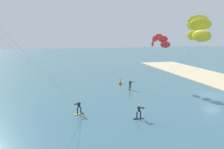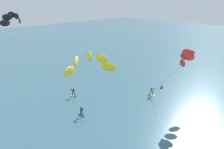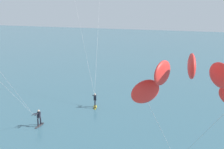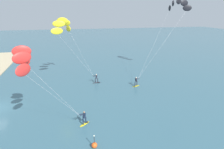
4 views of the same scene
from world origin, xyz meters
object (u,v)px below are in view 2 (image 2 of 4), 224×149
kitesurfer_mid_water (15,22)px  kitesurfer_nearshore (89,65)px  marker_buoy (162,86)px  kitesurfer_far_out (185,58)px

kitesurfer_mid_water → kitesurfer_nearshore: bearing=-91.4°
kitesurfer_mid_water → marker_buoy: size_ratio=10.72×
kitesurfer_far_out → marker_buoy: 10.29m
kitesurfer_nearshore → kitesurfer_mid_water: 21.09m
kitesurfer_far_out → marker_buoy: size_ratio=6.92×
kitesurfer_nearshore → marker_buoy: bearing=6.2°
kitesurfer_nearshore → marker_buoy: 22.42m
kitesurfer_nearshore → marker_buoy: size_ratio=8.32×
kitesurfer_nearshore → kitesurfer_far_out: bearing=-12.3°
kitesurfer_mid_water → kitesurfer_far_out: bearing=-56.6°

